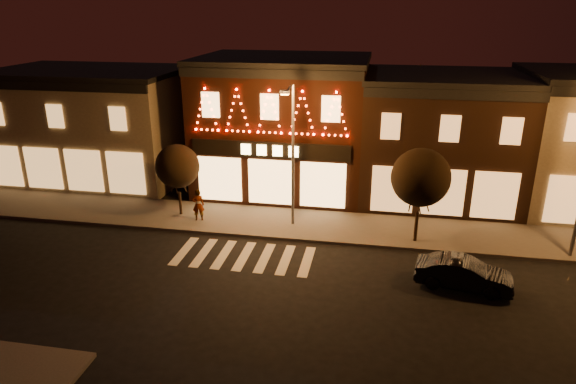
# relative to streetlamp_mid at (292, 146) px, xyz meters

# --- Properties ---
(ground) EXTENTS (120.00, 120.00, 0.00)m
(ground) POSITION_rel_streetlamp_mid_xyz_m (-1.64, -7.65, -4.49)
(ground) COLOR black
(ground) RESTS_ON ground
(sidewalk_far) EXTENTS (44.00, 4.00, 0.15)m
(sidewalk_far) POSITION_rel_streetlamp_mid_xyz_m (0.36, 0.35, -4.41)
(sidewalk_far) COLOR #47423D
(sidewalk_far) RESTS_ON ground
(building_left) EXTENTS (12.20, 8.28, 7.30)m
(building_left) POSITION_rel_streetlamp_mid_xyz_m (-14.64, 6.34, -0.83)
(building_left) COLOR #7A6F56
(building_left) RESTS_ON ground
(building_pulp) EXTENTS (10.20, 8.34, 8.30)m
(building_pulp) POSITION_rel_streetlamp_mid_xyz_m (-1.64, 6.33, -0.32)
(building_pulp) COLOR #32150B
(building_pulp) RESTS_ON ground
(building_right_a) EXTENTS (9.20, 8.28, 7.50)m
(building_right_a) POSITION_rel_streetlamp_mid_xyz_m (7.86, 6.34, -0.72)
(building_right_a) COLOR black
(building_right_a) RESTS_ON ground
(streetlamp_mid) EXTENTS (0.48, 1.70, 7.39)m
(streetlamp_mid) POSITION_rel_streetlamp_mid_xyz_m (0.00, 0.00, 0.00)
(streetlamp_mid) COLOR #59595E
(streetlamp_mid) RESTS_ON sidewalk_far
(tree_left) EXTENTS (2.39, 2.39, 3.99)m
(tree_left) POSITION_rel_streetlamp_mid_xyz_m (-6.38, 0.41, -1.55)
(tree_left) COLOR black
(tree_left) RESTS_ON sidewalk_far
(tree_right) EXTENTS (2.82, 2.82, 4.72)m
(tree_right) POSITION_rel_streetlamp_mid_xyz_m (6.38, -0.74, -1.03)
(tree_right) COLOR black
(tree_right) RESTS_ON sidewalk_far
(dark_sedan) EXTENTS (4.09, 2.01, 1.29)m
(dark_sedan) POSITION_rel_streetlamp_mid_xyz_m (8.13, -4.73, -3.84)
(dark_sedan) COLOR black
(dark_sedan) RESTS_ON ground
(pedestrian) EXTENTS (0.74, 0.58, 1.76)m
(pedestrian) POSITION_rel_streetlamp_mid_xyz_m (-5.09, -0.22, -3.46)
(pedestrian) COLOR gray
(pedestrian) RESTS_ON sidewalk_far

